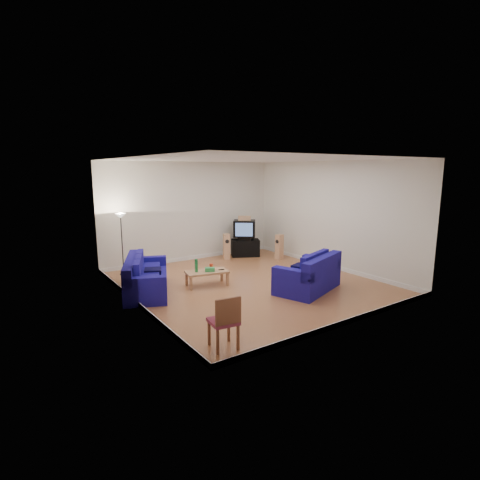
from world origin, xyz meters
TOP-DOWN VIEW (x-y plane):
  - room at (0.00, 0.00)m, footprint 6.01×6.51m
  - sofa_three_seat at (-2.51, 0.86)m, footprint 1.72×2.38m
  - sofa_loveseat at (0.91, -1.32)m, footprint 2.03×1.54m
  - coffee_table at (-0.99, 0.45)m, footprint 1.15×0.73m
  - bottle at (-1.26, 0.52)m, footprint 0.09×0.09m
  - tissue_box at (-0.95, 0.38)m, footprint 0.28×0.23m
  - red_canister at (-0.80, 0.56)m, footprint 0.11×0.11m
  - remote at (-0.63, 0.33)m, footprint 0.15×0.06m
  - tv_stand at (1.76, 2.66)m, footprint 1.08×0.90m
  - av_receiver at (1.73, 2.65)m, footprint 0.58×0.58m
  - television at (1.74, 2.69)m, footprint 0.90×0.87m
  - centre_speaker at (1.74, 2.68)m, footprint 0.45×0.39m
  - speaker_left at (0.97, 2.62)m, footprint 0.28×0.31m
  - speaker_right at (2.45, 1.66)m, footprint 0.29×0.24m
  - floor_lamp at (-2.45, 2.70)m, footprint 0.30×0.30m
  - dining_chair at (-2.46, -2.77)m, footprint 0.50×0.50m

SIDE VIEW (x-z plane):
  - tv_stand at x=1.76m, z-range 0.00..0.58m
  - sofa_three_seat at x=-2.51m, z-range -0.11..0.74m
  - coffee_table at x=-0.99m, z-range 0.14..0.53m
  - sofa_loveseat at x=0.91m, z-range -0.11..0.79m
  - remote at x=-0.63m, z-range 0.39..0.41m
  - speaker_right at x=2.45m, z-range 0.00..0.83m
  - speaker_left at x=0.97m, z-range 0.00..0.85m
  - tissue_box at x=-0.95m, z-range 0.39..0.49m
  - red_canister at x=-0.80m, z-range 0.39..0.53m
  - dining_chair at x=-2.46m, z-range 0.05..0.99m
  - bottle at x=-1.26m, z-range 0.39..0.72m
  - av_receiver at x=1.73m, z-range 0.58..0.68m
  - television at x=1.74m, z-range 0.68..1.24m
  - centre_speaker at x=1.74m, z-range 1.24..1.40m
  - floor_lamp at x=-2.45m, z-range 0.57..2.33m
  - room at x=0.00m, z-range -0.06..3.15m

